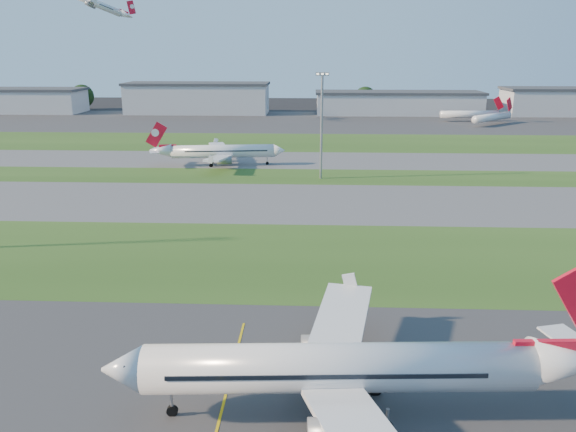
# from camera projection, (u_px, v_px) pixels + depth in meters

# --- Properties ---
(grass_strip_a) EXTENTS (300.00, 34.00, 0.01)m
(grass_strip_a) POSITION_uv_depth(u_px,v_px,m) (229.00, 257.00, 87.22)
(grass_strip_a) COLOR #264617
(grass_strip_a) RESTS_ON ground
(taxiway_a) EXTENTS (300.00, 32.00, 0.01)m
(taxiway_a) POSITION_uv_depth(u_px,v_px,m) (251.00, 202.00, 118.83)
(taxiway_a) COLOR #515154
(taxiway_a) RESTS_ON ground
(grass_strip_b) EXTENTS (300.00, 18.00, 0.01)m
(grass_strip_b) POSITION_uv_depth(u_px,v_px,m) (262.00, 176.00, 142.77)
(grass_strip_b) COLOR #264617
(grass_strip_b) RESTS_ON ground
(taxiway_b) EXTENTS (300.00, 26.00, 0.01)m
(taxiway_b) POSITION_uv_depth(u_px,v_px,m) (268.00, 160.00, 163.83)
(taxiway_b) COLOR #515154
(taxiway_b) RESTS_ON ground
(grass_strip_c) EXTENTS (300.00, 40.00, 0.01)m
(grass_strip_c) POSITION_uv_depth(u_px,v_px,m) (276.00, 142.00, 195.43)
(grass_strip_c) COLOR #264617
(grass_strip_c) RESTS_ON ground
(apron_far) EXTENTS (400.00, 80.00, 0.01)m
(apron_far) POSITION_uv_depth(u_px,v_px,m) (284.00, 121.00, 252.89)
(apron_far) COLOR #333335
(apron_far) RESTS_ON ground
(airliner_parked) EXTENTS (41.54, 35.18, 12.96)m
(airliner_parked) POSITION_uv_depth(u_px,v_px,m) (342.00, 369.00, 48.34)
(airliner_parked) COLOR silver
(airliner_parked) RESTS_ON ground
(airliner_taxiing) EXTENTS (34.99, 29.53, 10.94)m
(airliner_taxiing) POSITION_uv_depth(u_px,v_px,m) (222.00, 152.00, 155.09)
(airliner_taxiing) COLOR silver
(airliner_taxiing) RESTS_ON ground
(airliner_departing) EXTENTS (29.07, 24.40, 9.27)m
(airliner_departing) POSITION_uv_depth(u_px,v_px,m) (93.00, 2.00, 234.93)
(airliner_departing) COLOR silver
(mini_jet_near) EXTENTS (22.35, 20.50, 9.48)m
(mini_jet_near) POSITION_uv_depth(u_px,v_px,m) (492.00, 117.00, 239.07)
(mini_jet_near) COLOR silver
(mini_jet_near) RESTS_ON ground
(mini_jet_far) EXTENTS (28.62, 5.79, 9.48)m
(mini_jet_far) POSITION_uv_depth(u_px,v_px,m) (470.00, 114.00, 250.55)
(mini_jet_far) COLOR silver
(mini_jet_far) RESTS_ON ground
(light_mast_centre) EXTENTS (3.20, 0.70, 25.80)m
(light_mast_centre) POSITION_uv_depth(u_px,v_px,m) (322.00, 119.00, 136.01)
(light_mast_centre) COLOR gray
(light_mast_centre) RESTS_ON ground
(hangar_west) EXTENTS (71.40, 23.00, 15.20)m
(hangar_west) POSITION_uv_depth(u_px,v_px,m) (198.00, 98.00, 281.31)
(hangar_west) COLOR #A8ABB1
(hangar_west) RESTS_ON ground
(hangar_east) EXTENTS (81.60, 23.00, 11.20)m
(hangar_east) POSITION_uv_depth(u_px,v_px,m) (398.00, 103.00, 277.73)
(hangar_east) COLOR #A8ABB1
(hangar_east) RESTS_ON ground
(tree_west) EXTENTS (12.10, 12.10, 13.20)m
(tree_west) POSITION_uv_depth(u_px,v_px,m) (82.00, 96.00, 298.52)
(tree_west) COLOR black
(tree_west) RESTS_ON ground
(tree_mid_west) EXTENTS (9.90, 9.90, 10.80)m
(tree_mid_west) POSITION_uv_depth(u_px,v_px,m) (250.00, 100.00, 291.32)
(tree_mid_west) COLOR black
(tree_mid_west) RESTS_ON ground
(tree_mid_east) EXTENTS (11.55, 11.55, 12.60)m
(tree_mid_east) POSITION_uv_depth(u_px,v_px,m) (365.00, 98.00, 291.42)
(tree_mid_east) COLOR black
(tree_mid_east) RESTS_ON ground
(tree_east) EXTENTS (10.45, 10.45, 11.40)m
(tree_east) POSITION_uv_depth(u_px,v_px,m) (513.00, 100.00, 286.58)
(tree_east) COLOR black
(tree_east) RESTS_ON ground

